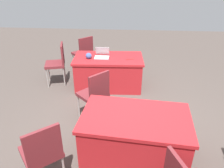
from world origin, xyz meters
The scene contains 10 objects.
ground_plane centered at (0.00, 0.00, 0.00)m, with size 14.40×14.40×0.00m, color #4C423D.
table_foreground centered at (0.35, -1.66, 0.36)m, with size 1.57×0.93×0.72m.
table_mid_left centered at (-0.22, 0.49, 0.36)m, with size 1.54×1.02×0.72m.
chair_near_front centered at (1.09, -2.53, 0.53)m, with size 0.62×0.62×0.94m.
chair_tucked_left centered at (1.54, -1.73, 0.57)m, with size 0.53×0.53×0.98m.
chair_aisle centered at (0.89, 1.02, 0.54)m, with size 0.62×0.62×0.94m.
chair_by_pillar centered at (0.46, -0.39, 0.55)m, with size 0.62×0.62×0.96m.
laptop_silver centered at (0.49, -1.67, 0.76)m, with size 0.32×0.29×0.21m.
yarn_ball centered at (0.77, -1.55, 0.79)m, with size 0.13×0.13×0.13m, color #3F5999.
scissors_red centered at (-0.13, -1.58, 0.73)m, with size 0.18×0.04×0.01m, color red.
Camera 1 is at (-0.09, 2.84, 2.44)m, focal length 34.47 mm.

